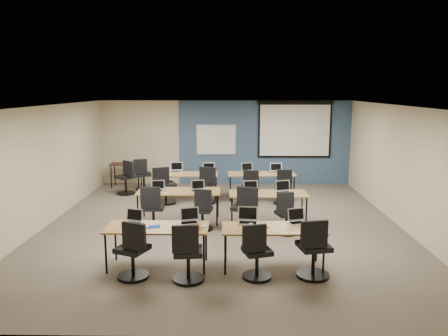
{
  "coord_description": "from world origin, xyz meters",
  "views": [
    {
      "loc": [
        0.21,
        -9.5,
        3.07
      ],
      "look_at": [
        0.03,
        0.4,
        1.26
      ],
      "focal_mm": 35.0,
      "sensor_mm": 36.0,
      "label": 1
    }
  ],
  "objects_px": {
    "task_chair_11": "(283,190)",
    "laptop_5": "(198,188)",
    "training_table_mid_right": "(268,195)",
    "laptop_7": "(283,190)",
    "laptop_0": "(134,220)",
    "laptop_2": "(248,219)",
    "task_chair_9": "(206,188)",
    "training_table_front_right": "(273,230)",
    "task_chair_1": "(188,258)",
    "laptop_4": "(158,188)",
    "task_chair_4": "(153,212)",
    "task_chair_0": "(133,255)",
    "laptop_8": "(176,169)",
    "laptop_1": "(189,219)",
    "task_chair_7": "(286,217)",
    "spare_chair_a": "(143,177)",
    "training_table_mid_left": "(179,192)",
    "laptop_10": "(247,170)",
    "laptop_11": "(276,170)",
    "training_table_back_right": "(261,175)",
    "whiteboard": "(216,140)",
    "task_chair_6": "(245,213)",
    "task_chair_10": "(250,191)",
    "task_chair_5": "(203,213)",
    "utility_table": "(126,166)",
    "training_table_front_left": "(157,229)",
    "task_chair_2": "(256,256)",
    "projector_screen": "(295,126)",
    "training_table_back_left": "(185,175)",
    "task_chair_8": "(165,188)",
    "laptop_6": "(251,189)",
    "laptop_9": "(209,170)",
    "task_chair_3": "(314,253)",
    "laptop_3": "(297,219)"
  },
  "relations": [
    {
      "from": "laptop_0",
      "to": "laptop_3",
      "type": "bearing_deg",
      "value": 17.67
    },
    {
      "from": "training_table_front_left",
      "to": "laptop_11",
      "type": "height_order",
      "value": "laptop_11"
    },
    {
      "from": "whiteboard",
      "to": "laptop_10",
      "type": "xyz_separation_m",
      "value": [
        0.94,
        -1.67,
        -0.66
      ]
    },
    {
      "from": "laptop_9",
      "to": "spare_chair_a",
      "type": "relative_size",
      "value": 0.35
    },
    {
      "from": "task_chair_11",
      "to": "laptop_5",
      "type": "bearing_deg",
      "value": -142.3
    },
    {
      "from": "laptop_10",
      "to": "laptop_1",
      "type": "bearing_deg",
      "value": -120.75
    },
    {
      "from": "laptop_0",
      "to": "training_table_back_right",
      "type": "bearing_deg",
      "value": 77.18
    },
    {
      "from": "laptop_2",
      "to": "task_chair_8",
      "type": "relative_size",
      "value": 0.34
    },
    {
      "from": "training_table_mid_right",
      "to": "laptop_1",
      "type": "xyz_separation_m",
      "value": [
        -1.58,
        -2.26,
        0.11
      ]
    },
    {
      "from": "laptop_0",
      "to": "laptop_2",
      "type": "distance_m",
      "value": 2.02
    },
    {
      "from": "whiteboard",
      "to": "utility_table",
      "type": "height_order",
      "value": "whiteboard"
    },
    {
      "from": "laptop_2",
      "to": "task_chair_9",
      "type": "distance_m",
      "value": 4.16
    },
    {
      "from": "projector_screen",
      "to": "task_chair_6",
      "type": "relative_size",
      "value": 2.32
    },
    {
      "from": "laptop_8",
      "to": "laptop_5",
      "type": "bearing_deg",
      "value": -80.96
    },
    {
      "from": "laptop_5",
      "to": "laptop_6",
      "type": "height_order",
      "value": "laptop_6"
    },
    {
      "from": "training_table_mid_left",
      "to": "training_table_back_right",
      "type": "relative_size",
      "value": 1.03
    },
    {
      "from": "laptop_5",
      "to": "training_table_back_left",
      "type": "bearing_deg",
      "value": 88.98
    },
    {
      "from": "laptop_6",
      "to": "laptop_7",
      "type": "height_order",
      "value": "laptop_7"
    },
    {
      "from": "training_table_mid_right",
      "to": "laptop_11",
      "type": "distance_m",
      "value": 2.56
    },
    {
      "from": "laptop_11",
      "to": "laptop_10",
      "type": "bearing_deg",
      "value": 176.23
    },
    {
      "from": "task_chair_11",
      "to": "task_chair_9",
      "type": "bearing_deg",
      "value": -178.73
    },
    {
      "from": "laptop_0",
      "to": "laptop_11",
      "type": "height_order",
      "value": "laptop_11"
    },
    {
      "from": "whiteboard",
      "to": "laptop_0",
      "type": "bearing_deg",
      "value": -100.58
    },
    {
      "from": "task_chair_6",
      "to": "laptop_7",
      "type": "xyz_separation_m",
      "value": [
        0.89,
        0.65,
        0.37
      ]
    },
    {
      "from": "task_chair_6",
      "to": "task_chair_10",
      "type": "distance_m",
      "value": 2.22
    },
    {
      "from": "task_chair_10",
      "to": "task_chair_11",
      "type": "xyz_separation_m",
      "value": [
        0.91,
        0.13,
        -0.0
      ]
    },
    {
      "from": "task_chair_1",
      "to": "laptop_5",
      "type": "xyz_separation_m",
      "value": [
        -0.09,
        3.3,
        0.38
      ]
    },
    {
      "from": "training_table_front_left",
      "to": "spare_chair_a",
      "type": "bearing_deg",
      "value": 104.2
    },
    {
      "from": "training_table_back_left",
      "to": "laptop_1",
      "type": "height_order",
      "value": "laptop_1"
    },
    {
      "from": "training_table_front_left",
      "to": "laptop_4",
      "type": "bearing_deg",
      "value": 99.81
    },
    {
      "from": "utility_table",
      "to": "training_table_front_left",
      "type": "bearing_deg",
      "value": -74.65
    },
    {
      "from": "training_table_mid_right",
      "to": "laptop_7",
      "type": "xyz_separation_m",
      "value": [
        0.34,
        0.06,
        0.11
      ]
    },
    {
      "from": "task_chair_7",
      "to": "task_chair_11",
      "type": "relative_size",
      "value": 0.97
    },
    {
      "from": "task_chair_4",
      "to": "laptop_8",
      "type": "bearing_deg",
      "value": 84.44
    },
    {
      "from": "task_chair_0",
      "to": "task_chair_5",
      "type": "relative_size",
      "value": 1.05
    },
    {
      "from": "training_table_front_right",
      "to": "training_table_mid_right",
      "type": "relative_size",
      "value": 0.99
    },
    {
      "from": "task_chair_0",
      "to": "laptop_4",
      "type": "height_order",
      "value": "task_chair_0"
    },
    {
      "from": "task_chair_11",
      "to": "task_chair_1",
      "type": "bearing_deg",
      "value": -111.05
    },
    {
      "from": "laptop_6",
      "to": "laptop_4",
      "type": "bearing_deg",
      "value": 172.53
    },
    {
      "from": "task_chair_4",
      "to": "task_chair_11",
      "type": "xyz_separation_m",
      "value": [
        3.11,
        2.27,
        -0.02
      ]
    },
    {
      "from": "laptop_2",
      "to": "training_table_front_right",
      "type": "bearing_deg",
      "value": -25.61
    },
    {
      "from": "task_chair_3",
      "to": "training_table_front_left",
      "type": "bearing_deg",
      "value": 159.46
    },
    {
      "from": "laptop_2",
      "to": "laptop_5",
      "type": "xyz_separation_m",
      "value": [
        -1.08,
        2.43,
        -0.01
      ]
    },
    {
      "from": "laptop_7",
      "to": "spare_chair_a",
      "type": "distance_m",
      "value": 5.09
    },
    {
      "from": "training_table_back_left",
      "to": "task_chair_8",
      "type": "xyz_separation_m",
      "value": [
        -0.51,
        -0.51,
        -0.26
      ]
    },
    {
      "from": "laptop_9",
      "to": "laptop_4",
      "type": "bearing_deg",
      "value": -123.72
    },
    {
      "from": "training_table_mid_left",
      "to": "laptop_10",
      "type": "bearing_deg",
      "value": 53.97
    },
    {
      "from": "training_table_mid_left",
      "to": "task_chair_2",
      "type": "height_order",
      "value": "task_chair_2"
    },
    {
      "from": "task_chair_1",
      "to": "laptop_4",
      "type": "relative_size",
      "value": 3.26
    },
    {
      "from": "task_chair_7",
      "to": "task_chair_10",
      "type": "xyz_separation_m",
      "value": [
        -0.68,
        2.34,
        0.01
      ]
    }
  ]
}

